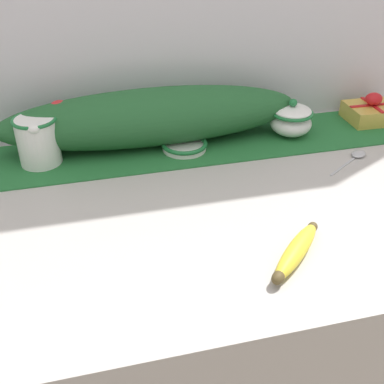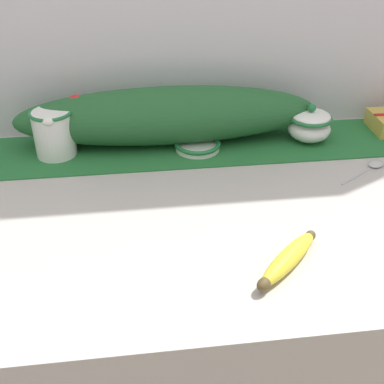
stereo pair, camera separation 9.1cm
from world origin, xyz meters
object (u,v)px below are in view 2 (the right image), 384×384
at_px(cream_pitcher, 54,131).
at_px(small_dish, 197,145).
at_px(sugar_bowl, 310,125).
at_px(banana, 288,259).
at_px(spoon, 374,165).

height_order(cream_pitcher, small_dish, cream_pitcher).
xyz_separation_m(cream_pitcher, sugar_bowl, (0.61, -0.00, -0.02)).
relative_size(sugar_bowl, small_dish, 0.96).
distance_m(banana, spoon, 0.42).
bearing_deg(small_dish, banana, -77.87).
distance_m(sugar_bowl, small_dish, 0.28).
bearing_deg(sugar_bowl, cream_pitcher, 179.85).
xyz_separation_m(sugar_bowl, banana, (-0.19, -0.45, -0.03)).
xyz_separation_m(banana, spoon, (0.29, 0.30, -0.01)).
bearing_deg(small_dish, spoon, -18.49).
bearing_deg(spoon, sugar_bowl, 93.42).
bearing_deg(small_dish, sugar_bowl, 3.29).
xyz_separation_m(cream_pitcher, spoon, (0.72, -0.15, -0.06)).
bearing_deg(sugar_bowl, small_dish, -176.71).
relative_size(cream_pitcher, banana, 0.80).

